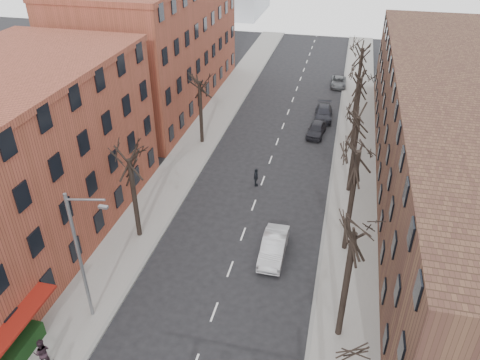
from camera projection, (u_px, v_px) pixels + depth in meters
The scene contains 18 objects.
sidewalk_left at pixel (201, 137), 49.69m from camera, with size 4.00×90.00×0.15m, color gray.
sidewalk_right at pixel (355, 154), 46.56m from camera, with size 4.00×90.00×0.15m, color gray.
building_left_far at pixel (157, 45), 55.08m from camera, with size 12.00×28.00×14.00m, color brown.
building_right at pixel (461, 140), 38.26m from camera, with size 12.00×50.00×10.00m, color #523526.
tree_right_b at pixel (338, 334), 27.61m from camera, with size 5.20×5.20×10.80m, color black, non-canonical shape.
tree_right_c at pixel (344, 249), 34.24m from camera, with size 5.20×5.20×11.60m, color black, non-canonical shape.
tree_right_d at pixel (348, 191), 40.87m from camera, with size 5.20×5.20×10.00m, color black, non-canonical shape.
tree_right_e at pixel (351, 149), 47.50m from camera, with size 5.20×5.20×10.80m, color black, non-canonical shape.
tree_right_f at pixel (353, 118), 54.13m from camera, with size 5.20×5.20×11.60m, color black, non-canonical shape.
tree_left_a at pixel (140, 236), 35.56m from camera, with size 5.20×5.20×9.50m, color black, non-canonical shape.
tree_left_b at pixel (202, 143), 48.82m from camera, with size 5.20×5.20×9.50m, color black, non-canonical shape.
streetlight at pixel (81, 254), 26.19m from camera, with size 2.45×0.22×9.03m.
silver_sedan at pixel (274, 247), 33.23m from camera, with size 1.65×4.72×1.55m, color #ADAFB4.
parked_car_near at pixel (316, 129), 49.95m from camera, with size 1.69×4.21×1.43m, color black.
parked_car_mid at pixel (324, 113), 53.66m from camera, with size 1.94×4.78×1.39m, color #202129.
parked_car_far at pixel (339, 82), 62.70m from camera, with size 1.96×4.26×1.18m, color #53575B.
pedestrian_b at pixel (42, 352), 25.27m from camera, with size 0.89×0.69×1.82m, color black.
pedestrian_crossing at pixel (256, 177), 41.21m from camera, with size 1.00×0.42×1.70m, color black.
Camera 1 is at (6.27, -7.55, 22.26)m, focal length 35.00 mm.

